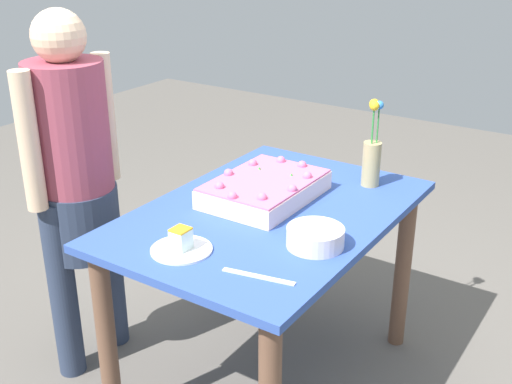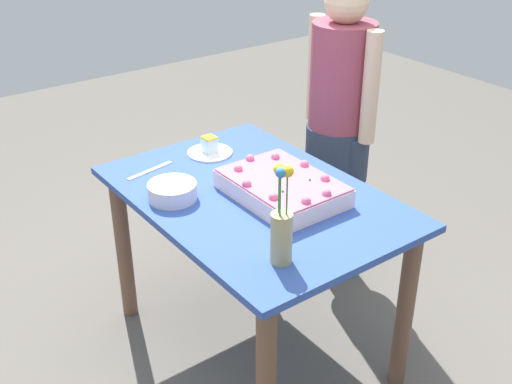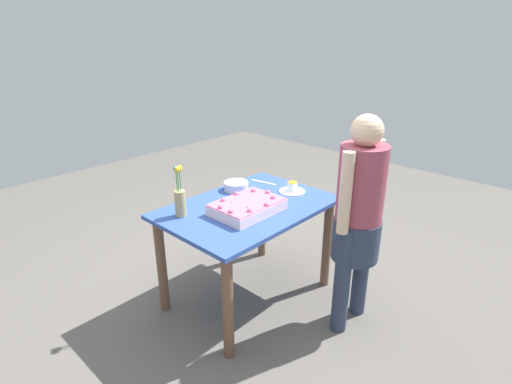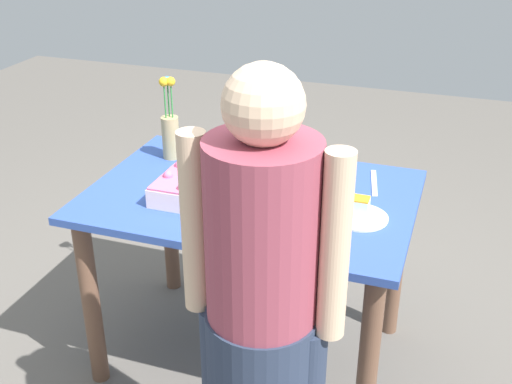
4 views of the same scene
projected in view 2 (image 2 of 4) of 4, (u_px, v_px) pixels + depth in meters
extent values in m
plane|color=#5E5952|center=(254.00, 343.00, 2.92)|extent=(8.00, 8.00, 0.00)
cube|color=#304E9F|center=(254.00, 197.00, 2.56)|extent=(1.23, 0.85, 0.03)
cylinder|color=brown|center=(405.00, 310.00, 2.55)|extent=(0.07, 0.07, 0.75)
cylinder|color=brown|center=(246.00, 203.00, 3.31)|extent=(0.07, 0.07, 0.75)
cylinder|color=brown|center=(123.00, 248.00, 2.94)|extent=(0.07, 0.07, 0.75)
cube|color=#FFDBD5|center=(282.00, 188.00, 2.52)|extent=(0.47, 0.34, 0.07)
cube|color=#D96592|center=(282.00, 179.00, 2.50)|extent=(0.46, 0.33, 0.01)
sphere|color=#D96592|center=(250.00, 159.00, 2.65)|extent=(0.04, 0.04, 0.04)
sphere|color=#D96592|center=(238.00, 169.00, 2.56)|extent=(0.04, 0.04, 0.04)
sphere|color=#D96592|center=(247.00, 184.00, 2.44)|extent=(0.04, 0.04, 0.04)
sphere|color=#D96592|center=(273.00, 197.00, 2.35)|extent=(0.04, 0.04, 0.04)
sphere|color=#D96592|center=(306.00, 201.00, 2.33)|extent=(0.04, 0.04, 0.04)
sphere|color=#D96592|center=(327.00, 193.00, 2.38)|extent=(0.04, 0.04, 0.04)
sphere|color=#D96592|center=(325.00, 179.00, 2.48)|extent=(0.04, 0.04, 0.04)
sphere|color=#D96592|center=(304.00, 164.00, 2.60)|extent=(0.04, 0.04, 0.04)
sphere|color=#D96592|center=(275.00, 157.00, 2.66)|extent=(0.04, 0.04, 0.04)
cone|color=#2D8438|center=(310.00, 180.00, 2.48)|extent=(0.02, 0.02, 0.02)
cone|color=#2D8438|center=(283.00, 192.00, 2.40)|extent=(0.02, 0.02, 0.02)
cylinder|color=white|center=(210.00, 153.00, 2.89)|extent=(0.20, 0.20, 0.01)
cube|color=white|center=(210.00, 145.00, 2.87)|extent=(0.06, 0.06, 0.07)
cube|color=#F2A71F|center=(209.00, 138.00, 2.86)|extent=(0.06, 0.06, 0.01)
cube|color=silver|center=(150.00, 171.00, 2.73)|extent=(0.06, 0.23, 0.00)
cylinder|color=tan|center=(281.00, 238.00, 2.09)|extent=(0.07, 0.07, 0.18)
cylinder|color=#2D8438|center=(279.00, 191.00, 2.02)|extent=(0.01, 0.01, 0.15)
sphere|color=gold|center=(279.00, 169.00, 1.99)|extent=(0.04, 0.04, 0.04)
cylinder|color=#2D8438|center=(280.00, 195.00, 2.00)|extent=(0.01, 0.01, 0.15)
sphere|color=#2F78C2|center=(281.00, 173.00, 1.97)|extent=(0.03, 0.03, 0.03)
cylinder|color=#2D8438|center=(287.00, 193.00, 2.01)|extent=(0.01, 0.01, 0.15)
sphere|color=gold|center=(288.00, 171.00, 1.98)|extent=(0.04, 0.04, 0.04)
cylinder|color=silver|center=(172.00, 191.00, 2.50)|extent=(0.19, 0.19, 0.07)
cylinder|color=#2B364D|center=(317.00, 189.00, 3.41)|extent=(0.11, 0.11, 0.78)
cylinder|color=#2B364D|center=(351.00, 209.00, 3.23)|extent=(0.11, 0.11, 0.78)
cylinder|color=#2B364D|center=(337.00, 151.00, 3.19)|extent=(0.31, 0.31, 0.28)
cylinder|color=#953F50|center=(342.00, 78.00, 3.01)|extent=(0.30, 0.30, 0.52)
sphere|color=beige|center=(347.00, 2.00, 2.84)|extent=(0.20, 0.20, 0.20)
cylinder|color=beige|center=(315.00, 68.00, 3.14)|extent=(0.08, 0.08, 0.52)
cylinder|color=beige|center=(371.00, 88.00, 2.88)|extent=(0.08, 0.08, 0.52)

